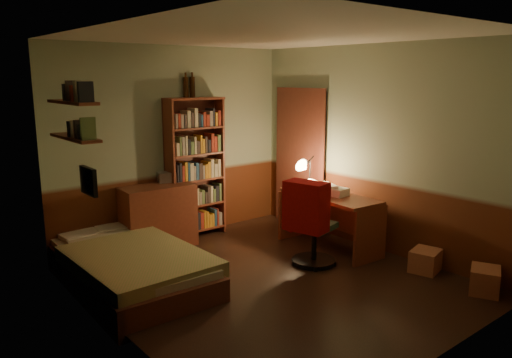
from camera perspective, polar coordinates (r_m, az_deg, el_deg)
floor at (r=5.60m, az=1.66°, el=-11.61°), size 3.50×4.00×0.02m
ceiling at (r=5.16m, az=1.84°, el=16.21°), size 3.50×4.00×0.02m
wall_back at (r=6.84m, az=-9.43°, el=3.95°), size 3.50×0.02×2.60m
wall_left at (r=4.29m, az=-16.25°, el=-0.93°), size 0.02×4.00×2.60m
wall_right at (r=6.50m, az=13.53°, el=3.38°), size 0.02×4.00×2.60m
wall_front at (r=3.97m, az=21.24°, el=-2.27°), size 3.50×0.02×2.60m
doorway at (r=7.36m, az=5.16°, el=2.24°), size 0.06×0.90×2.00m
door_trim at (r=7.34m, az=4.96°, el=2.21°), size 0.02×0.98×2.08m
bed at (r=5.64m, az=-14.28°, el=-8.23°), size 1.23×2.18×0.63m
dresser at (r=6.62m, az=-11.13°, el=-4.23°), size 0.96×0.52×0.82m
mini_stereo at (r=6.72m, az=-10.11°, el=0.24°), size 0.29×0.25×0.13m
bookshelf at (r=6.89m, az=-6.89°, el=1.21°), size 0.84×0.30×1.92m
bottle_left at (r=6.84m, az=-8.02°, el=10.34°), size 0.09×0.09×0.27m
bottle_right at (r=6.89m, az=-7.29°, el=10.39°), size 0.10×0.10×0.27m
desk at (r=6.52m, az=8.38°, el=-4.84°), size 0.65×1.38×0.72m
paper_stack at (r=6.43m, az=7.76°, el=-1.14°), size 0.35×0.40×0.13m
desk_lamp at (r=6.84m, az=6.19°, el=1.60°), size 0.22×0.22×0.58m
office_chair at (r=5.96m, az=6.68°, el=-5.67°), size 0.51×0.47×0.86m
red_jacket at (r=5.94m, az=7.31°, el=1.39°), size 0.41×0.54×0.57m
wall_shelf_lower at (r=5.30m, az=-19.99°, el=4.46°), size 0.20×0.90×0.03m
wall_shelf_upper at (r=5.27m, az=-20.26°, el=8.23°), size 0.20×0.90×0.03m
framed_picture at (r=4.86m, az=-18.60°, el=-0.23°), size 0.04×0.32×0.26m
cardboard_box_a at (r=5.77m, az=24.68°, el=-10.48°), size 0.44×0.40×0.26m
cardboard_box_b at (r=6.12m, az=18.80°, el=-8.81°), size 0.41×0.37×0.25m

